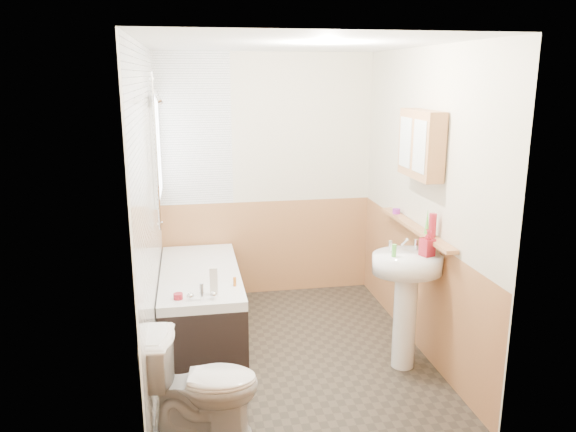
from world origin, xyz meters
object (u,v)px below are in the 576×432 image
(sink, at_px, (406,287))
(medicine_cabinet, at_px, (421,144))
(pine_shelf, at_px, (415,228))
(toilet, at_px, (203,385))
(bathtub, at_px, (201,299))

(sink, bearing_deg, medicine_cabinet, 52.04)
(pine_shelf, bearing_deg, sink, -119.44)
(toilet, distance_m, medicine_cabinet, 2.43)
(sink, relative_size, medicine_cabinet, 1.81)
(bathtub, height_order, toilet, same)
(toilet, bearing_deg, medicine_cabinet, -55.83)
(pine_shelf, xyz_separation_m, medicine_cabinet, (-0.03, -0.08, 0.70))
(toilet, xyz_separation_m, sink, (1.60, 0.61, 0.32))
(toilet, distance_m, sink, 1.74)
(bathtub, xyz_separation_m, toilet, (-0.03, -1.58, 0.06))
(toilet, relative_size, pine_shelf, 0.53)
(bathtub, relative_size, medicine_cabinet, 2.69)
(bathtub, height_order, pine_shelf, pine_shelf)
(sink, distance_m, medicine_cabinet, 1.13)
(sink, xyz_separation_m, medicine_cabinet, (0.17, 0.28, 1.08))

